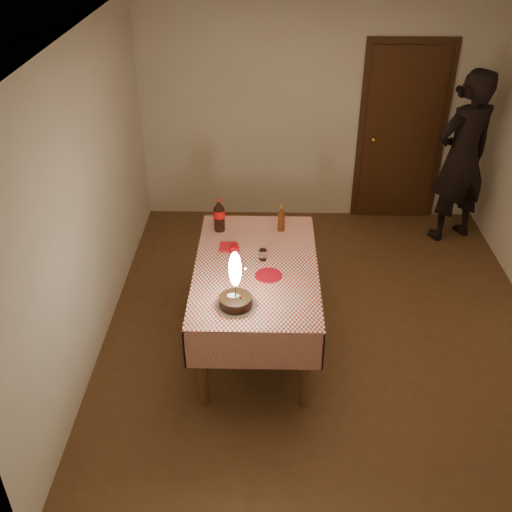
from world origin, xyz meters
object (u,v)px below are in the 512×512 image
Objects in this scene: cola_bottle at (219,215)px; amber_bottle_right at (281,219)px; birthday_cake at (236,292)px; clear_cup at (263,255)px; photographer at (462,158)px; red_plate at (268,275)px; red_cup at (234,251)px; dining_table at (256,276)px.

cola_bottle is 0.56m from amber_bottle_right.
birthday_cake reaches higher than clear_cup.
photographer is at bearing 40.98° from clear_cup.
red_plate is 0.76m from amber_bottle_right.
birthday_cake reaches higher than amber_bottle_right.
red_cup is (-0.05, 0.70, -0.08)m from birthday_cake.
photographer is (2.09, 2.11, 0.14)m from red_plate.
cola_bottle is at bearing 129.28° from clear_cup.
red_plate is 0.26m from clear_cup.
red_plate is 0.86× the size of amber_bottle_right.
amber_bottle_right is at bearing 81.48° from red_plate.
dining_table is 17.20× the size of red_cup.
clear_cup is at bearing -11.00° from red_cup.
photographer is (2.14, 1.86, 0.10)m from clear_cup.
clear_cup is 0.05× the size of photographer.
red_plate is 0.69× the size of cola_bottle.
clear_cup is (-0.05, 0.25, 0.04)m from red_plate.
red_plate is at bearing -45.42° from red_cup.
red_plate is at bearing -134.79° from photographer.
clear_cup is at bearing -107.94° from amber_bottle_right.
dining_table is 2.96m from photographer.
red_plate is 2.20× the size of red_cup.
clear_cup is (0.24, -0.05, -0.01)m from red_cup.
dining_table is 0.19m from clear_cup.
dining_table is at bearing 75.85° from birthday_cake.
photographer reaches higher than amber_bottle_right.
amber_bottle_right is at bearing 70.27° from dining_table.
clear_cup is at bearing 101.35° from red_plate.
photographer is (2.38, 1.82, 0.10)m from red_cup.
amber_bottle_right is at bearing 48.36° from red_cup.
birthday_cake reaches higher than red_plate.
red_cup is 0.48m from cola_bottle.
red_cup is 0.31× the size of cola_bottle.
dining_table is 0.67m from amber_bottle_right.
birthday_cake reaches higher than red_cup.
red_cup reaches higher than dining_table.
red_cup reaches higher than clear_cup.
red_plate is at bearing -98.52° from amber_bottle_right.
birthday_cake is at bearing -132.88° from photographer.
birthday_cake is (-0.14, -0.55, 0.24)m from dining_table.
dining_table is at bearing -118.15° from clear_cup.
dining_table is 0.21m from red_plate.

